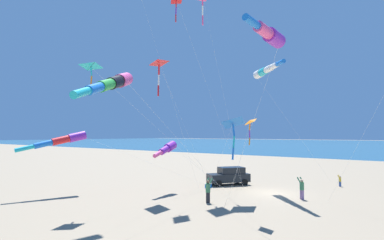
# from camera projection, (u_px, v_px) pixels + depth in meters

# --- Properties ---
(ground_plane) EXTENTS (600.00, 600.00, 0.00)m
(ground_plane) POSITION_uv_depth(u_px,v_px,m) (271.00, 193.00, 28.63)
(ground_plane) COLOR gray
(parked_car) EXTENTS (4.58, 3.98, 1.85)m
(parked_car) POSITION_uv_depth(u_px,v_px,m) (229.00, 176.00, 33.31)
(parked_car) COLOR black
(parked_car) RESTS_ON ground_plane
(cooler_box) EXTENTS (0.62, 0.42, 0.42)m
(cooler_box) POSITION_uv_depth(u_px,v_px,m) (208.00, 186.00, 31.31)
(cooler_box) COLOR blue
(cooler_box) RESTS_ON ground_plane
(person_adult_flyer) EXTENTS (0.56, 0.44, 1.91)m
(person_adult_flyer) POSITION_uv_depth(u_px,v_px,m) (208.00, 189.00, 24.55)
(person_adult_flyer) COLOR #232328
(person_adult_flyer) RESTS_ON ground_plane
(person_child_green_jacket) EXTENTS (0.56, 0.63, 1.80)m
(person_child_green_jacket) POSITION_uv_depth(u_px,v_px,m) (302.00, 187.00, 25.80)
(person_child_green_jacket) COLOR #8E6B9E
(person_child_green_jacket) RESTS_ON ground_plane
(person_child_grey_jacket) EXTENTS (0.32, 0.39, 1.18)m
(person_child_grey_jacket) POSITION_uv_depth(u_px,v_px,m) (340.00, 180.00, 32.15)
(person_child_grey_jacket) COLOR #335199
(person_child_grey_jacket) RESTS_ON ground_plane
(kite_delta_long_streamer_left) EXTENTS (14.30, 3.33, 10.74)m
(kite_delta_long_streamer_left) POSITION_uv_depth(u_px,v_px,m) (91.00, 67.00, 23.60)
(kite_delta_long_streamer_left) COLOR #1EB7C6
(kite_delta_long_streamer_left) RESTS_ON ground_plane
(kite_delta_orange_high_right) EXTENTS (5.01, 4.84, 6.41)m
(kite_delta_orange_high_right) POSITION_uv_depth(u_px,v_px,m) (250.00, 122.00, 20.60)
(kite_delta_orange_high_right) COLOR orange
(kite_delta_orange_high_right) RESTS_ON ground_plane
(kite_windsock_purple_drifting) EXTENTS (18.18, 4.36, 9.16)m
(kite_windsock_purple_drifting) POSITION_uv_depth(u_px,v_px,m) (113.00, 83.00, 17.08)
(kite_windsock_purple_drifting) COLOR #EF4C93
(kite_windsock_purple_drifting) RESTS_ON ground_plane
(kite_delta_magenta_far_left) EXTENTS (7.01, 2.88, 12.16)m
(kite_delta_magenta_far_left) POSITION_uv_depth(u_px,v_px,m) (159.00, 63.00, 28.47)
(kite_delta_magenta_far_left) COLOR red
(kite_delta_magenta_far_left) RESTS_ON ground_plane
(kite_windsock_black_fish_shape) EXTENTS (6.26, 4.23, 4.72)m
(kite_windsock_black_fish_shape) POSITION_uv_depth(u_px,v_px,m) (167.00, 148.00, 29.20)
(kite_windsock_black_fish_shape) COLOR purple
(kite_windsock_black_fish_shape) RESTS_ON ground_plane
(kite_windsock_teal_far_right) EXTENTS (15.90, 8.10, 5.66)m
(kite_windsock_teal_far_right) POSITION_uv_depth(u_px,v_px,m) (62.00, 140.00, 28.34)
(kite_windsock_teal_far_right) COLOR purple
(kite_windsock_teal_far_right) RESTS_ON ground_plane
(kite_windsock_long_streamer_right) EXTENTS (6.85, 5.95, 10.75)m
(kite_windsock_long_streamer_right) POSITION_uv_depth(u_px,v_px,m) (269.00, 34.00, 15.83)
(kite_windsock_long_streamer_right) COLOR purple
(kite_windsock_long_streamer_right) RESTS_ON ground_plane
(kite_delta_small_distant) EXTENTS (7.87, 3.76, 18.24)m
(kite_delta_small_distant) POSITION_uv_depth(u_px,v_px,m) (176.00, 0.00, 29.04)
(kite_delta_small_distant) COLOR red
(kite_delta_small_distant) RESTS_ON ground_plane
(kite_windsock_blue_topmost) EXTENTS (12.04, 5.86, 12.06)m
(kite_windsock_blue_topmost) POSITION_uv_depth(u_px,v_px,m) (265.00, 71.00, 30.90)
(kite_windsock_blue_topmost) COLOR white
(kite_windsock_blue_topmost) RESTS_ON ground_plane
(kite_delta_checkered_midright) EXTENTS (6.74, 6.88, 6.82)m
(kite_delta_checkered_midright) POSITION_uv_depth(u_px,v_px,m) (232.00, 123.00, 25.66)
(kite_delta_checkered_midright) COLOR blue
(kite_delta_checkered_midright) RESTS_ON ground_plane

